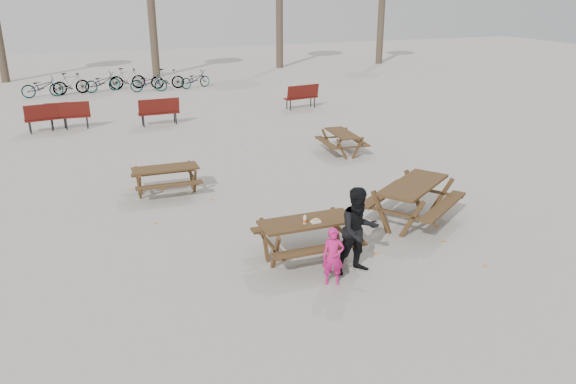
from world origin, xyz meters
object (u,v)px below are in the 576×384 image
object	(u,v)px
child	(333,257)
adult	(359,231)
picnic_table_north	(166,181)
soda_bottle	(305,220)
main_picnic_table	(307,230)
picnic_table_far	(342,143)
picnic_table_east	(413,203)
food_tray	(316,222)

from	to	relation	value
child	adult	xyz separation A→B (m)	(0.61, 0.24, 0.29)
child	picnic_table_north	world-z (taller)	child
soda_bottle	main_picnic_table	bearing A→B (deg)	49.72
soda_bottle	child	distance (m)	1.01
soda_bottle	picnic_table_far	world-z (taller)	soda_bottle
main_picnic_table	child	size ratio (longest dim) A/B	1.73
main_picnic_table	soda_bottle	distance (m)	0.31
soda_bottle	adult	bearing A→B (deg)	-43.92
adult	picnic_table_east	xyz separation A→B (m)	(2.22, 1.63, -0.36)
child	adult	world-z (taller)	adult
picnic_table_east	picnic_table_far	world-z (taller)	picnic_table_east
main_picnic_table	child	bearing A→B (deg)	-88.83
adult	picnic_table_north	world-z (taller)	adult
main_picnic_table	picnic_table_east	size ratio (longest dim) A/B	0.87
child	picnic_table_north	distance (m)	5.94
food_tray	adult	bearing A→B (deg)	-52.79
child	picnic_table_east	distance (m)	3.39
main_picnic_table	adult	xyz separation A→B (m)	(0.63, -0.84, 0.22)
main_picnic_table	soda_bottle	size ratio (longest dim) A/B	10.59
main_picnic_table	food_tray	distance (m)	0.27
child	picnic_table_far	world-z (taller)	child
adult	picnic_table_east	bearing A→B (deg)	34.39
picnic_table_far	picnic_table_east	bearing A→B (deg)	174.13
main_picnic_table	soda_bottle	xyz separation A→B (m)	(-0.11, -0.13, 0.26)
picnic_table_east	picnic_table_north	size ratio (longest dim) A/B	1.29
food_tray	picnic_table_far	xyz separation A→B (m)	(3.74, 6.37, -0.46)
food_tray	picnic_table_north	xyz separation A→B (m)	(-1.98, 4.69, -0.45)
picnic_table_east	picnic_table_north	world-z (taller)	picnic_table_east
food_tray	adult	size ratio (longest dim) A/B	0.11
food_tray	picnic_table_north	distance (m)	5.11
main_picnic_table	picnic_table_far	world-z (taller)	main_picnic_table
soda_bottle	picnic_table_far	xyz separation A→B (m)	(3.95, 6.35, -0.51)
food_tray	picnic_table_north	bearing A→B (deg)	112.83
picnic_table_east	picnic_table_north	bearing A→B (deg)	107.21
picnic_table_north	picnic_table_far	bearing A→B (deg)	17.44
main_picnic_table	picnic_table_far	bearing A→B (deg)	58.35
main_picnic_table	picnic_table_east	world-z (taller)	picnic_table_east
child	adult	distance (m)	0.71
child	picnic_table_east	xyz separation A→B (m)	(2.82, 1.87, -0.08)
food_tray	picnic_table_east	bearing A→B (deg)	18.79
picnic_table_north	picnic_table_far	world-z (taller)	picnic_table_north
food_tray	picnic_table_east	world-z (taller)	picnic_table_east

